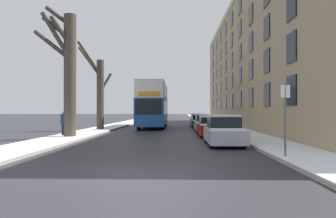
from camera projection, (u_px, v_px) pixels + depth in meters
ground_plane at (138, 176)px, 8.73m from camera, size 320.00×320.00×0.00m
sidewalk_left at (142, 119)px, 61.87m from camera, size 2.47×130.00×0.16m
sidewalk_right at (202, 119)px, 61.53m from camera, size 2.47×130.00×0.16m
terrace_facade_right at (274, 63)px, 35.36m from camera, size 9.10×47.72×13.86m
bare_tree_left_0 at (68, 70)px, 20.12m from camera, size 2.64×1.56×8.17m
bare_tree_left_1 at (99, 90)px, 28.18m from camera, size 3.08×3.06×7.43m
double_decker_bus at (153, 103)px, 33.04m from camera, size 2.58×10.78×4.44m
parked_car_0 at (224, 131)px, 16.46m from camera, size 1.72×4.17×1.52m
parked_car_1 at (212, 127)px, 22.21m from camera, size 1.85×4.57×1.38m
parked_car_2 at (205, 123)px, 27.45m from camera, size 1.78×4.10×1.44m
parked_car_3 at (200, 121)px, 33.45m from camera, size 1.89×4.32×1.34m
parked_car_4 at (197, 120)px, 38.58m from camera, size 1.68×4.24×1.38m
pedestrian_left_sidewalk at (64, 123)px, 21.12m from camera, size 0.38×0.38×1.74m
street_sign_post at (285, 117)px, 11.30m from camera, size 0.32×0.07×2.65m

